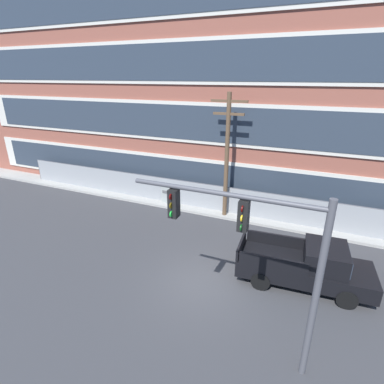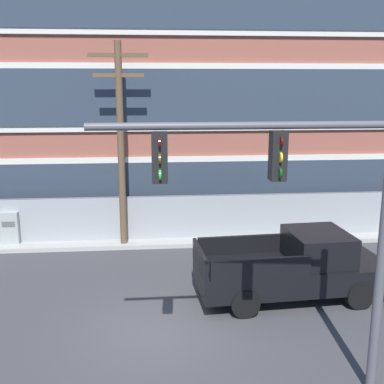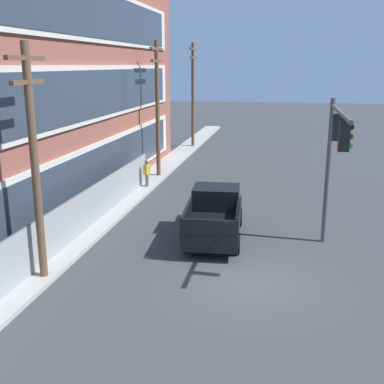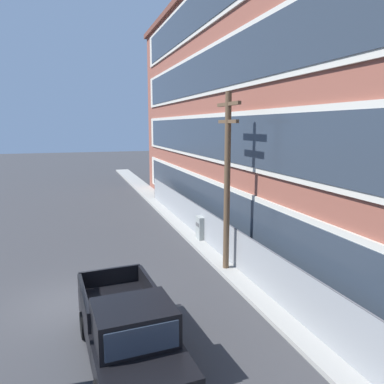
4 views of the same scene
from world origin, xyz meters
name	(u,v)px [view 2 (image 2 of 4)]	position (x,y,z in m)	size (l,w,h in m)	color
ground_plane	(157,332)	(0.00, 0.00, 0.00)	(160.00, 160.00, 0.00)	#38383A
sidewalk_building_side	(154,240)	(0.00, 7.14, 0.08)	(80.00, 1.71, 0.16)	#9E9B93
brick_mill_building	(130,55)	(-0.92, 13.05, 7.50)	(47.51, 10.72, 14.98)	brown
chain_link_fence	(85,220)	(-2.67, 7.11, 0.97)	(30.34, 0.06, 1.90)	gray
traffic_signal_mast	(301,198)	(2.71, -2.76, 4.11)	(5.67, 0.43, 5.77)	#4C4C51
pickup_truck_black	(296,267)	(4.11, 1.67, 0.95)	(5.69, 2.47, 1.99)	black
utility_pole_near_corner	(121,138)	(-1.14, 6.67, 4.23)	(2.15, 0.26, 7.68)	brown
electrical_cabinet	(11,229)	(-5.48, 7.04, 0.70)	(0.68, 0.48, 1.41)	#939993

